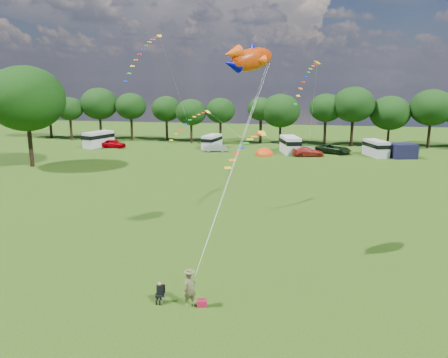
% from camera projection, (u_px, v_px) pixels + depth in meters
% --- Properties ---
extents(ground_plane, '(180.00, 180.00, 0.00)m').
position_uv_depth(ground_plane, '(201.00, 271.00, 26.90)').
color(ground_plane, black).
rests_on(ground_plane, ground).
extents(tree_line, '(102.98, 10.98, 10.27)m').
position_uv_depth(tree_line, '(301.00, 109.00, 77.27)').
color(tree_line, black).
rests_on(tree_line, ground).
extents(big_tree, '(10.00, 10.00, 13.28)m').
position_uv_depth(big_tree, '(26.00, 99.00, 56.98)').
color(big_tree, black).
rests_on(big_tree, ground).
extents(car_a, '(4.39, 2.02, 1.42)m').
position_uv_depth(car_a, '(113.00, 144.00, 74.84)').
color(car_a, '#BC0009').
rests_on(car_a, ground).
extents(car_b, '(3.80, 1.98, 1.28)m').
position_uv_depth(car_b, '(216.00, 148.00, 70.74)').
color(car_b, '#9A9CA3').
rests_on(car_b, ground).
extents(car_c, '(4.87, 2.82, 1.37)m').
position_uv_depth(car_c, '(308.00, 152.00, 66.53)').
color(car_c, '#A5281A').
rests_on(car_c, ground).
extents(car_d, '(6.14, 4.60, 1.53)m').
position_uv_depth(car_d, '(333.00, 149.00, 68.99)').
color(car_d, black).
rests_on(car_d, ground).
extents(campervan_a, '(4.07, 5.93, 2.68)m').
position_uv_depth(campervan_a, '(99.00, 139.00, 75.43)').
color(campervan_a, silver).
rests_on(campervan_a, ground).
extents(campervan_b, '(2.83, 5.01, 2.32)m').
position_uv_depth(campervan_b, '(212.00, 141.00, 73.82)').
color(campervan_b, silver).
rests_on(campervan_b, ground).
extents(campervan_c, '(3.69, 5.85, 2.66)m').
position_uv_depth(campervan_c, '(290.00, 144.00, 69.10)').
color(campervan_c, white).
rests_on(campervan_c, ground).
extents(campervan_d, '(3.65, 5.38, 2.43)m').
position_uv_depth(campervan_d, '(376.00, 148.00, 66.55)').
color(campervan_d, silver).
rests_on(campervan_d, ground).
extents(tent_orange, '(2.92, 3.20, 2.28)m').
position_uv_depth(tent_orange, '(264.00, 155.00, 67.73)').
color(tent_orange, '#DA3F0C').
rests_on(tent_orange, ground).
extents(tent_greyblue, '(3.54, 3.88, 2.63)m').
position_uv_depth(tent_greyblue, '(306.00, 155.00, 68.05)').
color(tent_greyblue, '#4E5D6D').
rests_on(tent_greyblue, ground).
extents(awning_navy, '(4.06, 3.60, 2.16)m').
position_uv_depth(awning_navy, '(403.00, 151.00, 64.98)').
color(awning_navy, '#171635').
rests_on(awning_navy, ground).
extents(kite_flyer, '(0.83, 0.77, 1.89)m').
position_uv_depth(kite_flyer, '(190.00, 289.00, 22.50)').
color(kite_flyer, brown).
rests_on(kite_flyer, ground).
extents(camp_chair, '(0.57, 0.58, 1.15)m').
position_uv_depth(camp_chair, '(160.00, 290.00, 23.00)').
color(camp_chair, '#99999E').
rests_on(camp_chair, ground).
extents(kite_bag, '(0.58, 0.46, 0.36)m').
position_uv_depth(kite_bag, '(202.00, 303.00, 22.64)').
color(kite_bag, '#C0143B').
rests_on(kite_bag, ground).
extents(fish_kite, '(3.44, 3.49, 2.08)m').
position_uv_depth(fish_kite, '(248.00, 59.00, 26.77)').
color(fish_kite, '#BB3104').
rests_on(fish_kite, ground).
extents(streamer_kite_a, '(3.31, 5.49, 5.74)m').
position_uv_depth(streamer_kite_a, '(145.00, 50.00, 52.94)').
color(streamer_kite_a, yellow).
rests_on(streamer_kite_a, ground).
extents(streamer_kite_b, '(4.16, 4.65, 3.78)m').
position_uv_depth(streamer_kite_b, '(191.00, 123.00, 47.87)').
color(streamer_kite_b, '#FEFF34').
rests_on(streamer_kite_b, ground).
extents(streamer_kite_c, '(3.28, 5.00, 2.84)m').
position_uv_depth(streamer_kite_c, '(249.00, 144.00, 39.73)').
color(streamer_kite_c, gold).
rests_on(streamer_kite_c, ground).
extents(streamer_kite_d, '(2.62, 5.13, 4.29)m').
position_uv_depth(streamer_kite_d, '(309.00, 75.00, 43.77)').
color(streamer_kite_d, '#DB9700').
rests_on(streamer_kite_d, ground).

